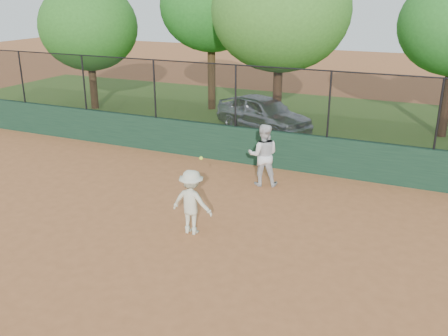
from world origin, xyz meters
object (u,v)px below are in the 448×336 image
at_px(player_main, 192,202).
at_px(tree_2, 280,10).
at_px(player_second, 263,155).
at_px(tree_1, 211,6).
at_px(parked_car, 263,113).
at_px(tree_0, 88,27).

height_order(player_main, tree_2, tree_2).
height_order(player_second, tree_2, tree_2).
bearing_deg(player_main, player_second, 82.71).
relative_size(tree_1, tree_2, 0.96).
height_order(parked_car, tree_2, tree_2).
relative_size(player_second, tree_0, 0.31).
relative_size(parked_car, tree_0, 0.73).
height_order(player_main, tree_0, tree_0).
bearing_deg(tree_2, parked_car, -138.49).
height_order(tree_0, tree_2, tree_2).
bearing_deg(tree_0, parked_car, -3.40).
bearing_deg(tree_1, tree_2, -30.06).
height_order(parked_car, player_second, player_second).
xyz_separation_m(tree_0, tree_1, (5.19, 2.18, 0.89)).
xyz_separation_m(parked_car, player_second, (2.02, -5.62, 0.19)).
height_order(player_second, tree_0, tree_0).
relative_size(player_main, tree_0, 0.36).
bearing_deg(parked_car, player_main, -146.14).
xyz_separation_m(player_second, tree_0, (-10.80, 6.14, 2.89)).
distance_m(tree_0, tree_1, 5.70).
xyz_separation_m(tree_0, tree_2, (9.21, -0.14, 0.85)).
bearing_deg(tree_1, parked_car, -37.01).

